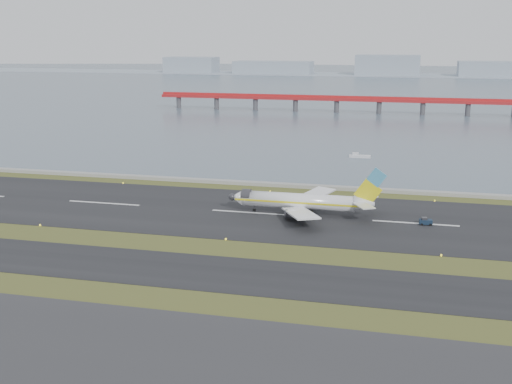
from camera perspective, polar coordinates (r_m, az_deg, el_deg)
ground at (r=132.60m, az=-3.60°, el=-5.27°), size 1000.00×1000.00×0.00m
taxiway_strip at (r=121.86m, az=-5.27°, el=-7.03°), size 1000.00×18.00×0.10m
runway_strip at (r=160.18m, az=-0.45°, el=-1.86°), size 1000.00×45.00×0.10m
seawall at (r=188.41m, az=1.75°, el=0.66°), size 1000.00×2.50×1.00m
bay_water at (r=582.48m, az=9.96°, el=9.30°), size 1400.00×800.00×1.30m
red_pier at (r=371.82m, az=10.91°, el=7.97°), size 260.00×5.00×10.20m
far_shoreline at (r=740.99m, az=11.89°, el=10.60°), size 1400.00×80.00×60.50m
airliner at (r=157.99m, az=4.26°, el=-0.84°), size 38.52×32.89×12.80m
pushback_tug at (r=154.97m, az=14.83°, el=-2.54°), size 3.07×2.04×1.85m
workboat_near at (r=235.72m, az=9.16°, el=3.17°), size 7.75×2.88×1.85m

